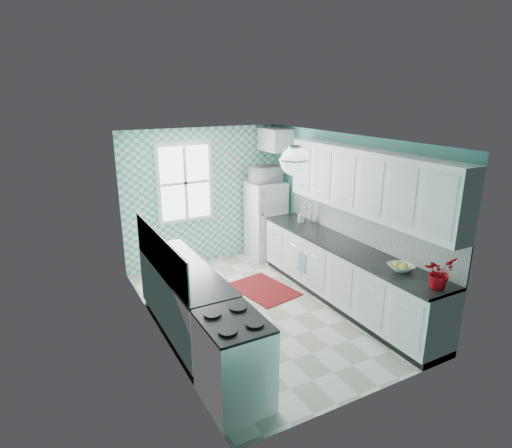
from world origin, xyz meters
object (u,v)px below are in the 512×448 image
fridge (266,220)px  potted_plant (439,273)px  sink (303,225)px  fruit_bowl (401,268)px  stove (234,360)px  microwave (266,174)px  ceiling_light (295,161)px

fridge → potted_plant: size_ratio=3.95×
potted_plant → sink: bearing=89.9°
sink → fruit_bowl: bearing=-91.5°
sink → fridge: bearing=93.4°
stove → potted_plant: bearing=-12.6°
potted_plant → stove: bearing=169.6°
potted_plant → microwave: bearing=91.3°
ceiling_light → stove: ceiling_light is taller
sink → potted_plant: 2.75m
ceiling_light → fruit_bowl: (1.20, -0.68, -1.34)m
ceiling_light → sink: ceiling_light is taller
fruit_bowl → ceiling_light: bearing=150.6°
fruit_bowl → potted_plant: size_ratio=0.82×
stove → microwave: microwave is taller
stove → microwave: (2.31, 3.42, 1.14)m
stove → sink: 3.36m
stove → microwave: 4.28m
ceiling_light → fruit_bowl: 1.92m
stove → fruit_bowl: size_ratio=3.05×
fruit_bowl → microwave: size_ratio=0.56×
sink → potted_plant: sink is taller
ceiling_light → sink: size_ratio=0.66×
stove → fruit_bowl: bearing=0.6°
sink → potted_plant: (-0.00, -2.75, 0.20)m
sink → ceiling_light: bearing=-129.9°
ceiling_light → fridge: ceiling_light is taller
sink → microwave: 1.32m
stove → ceiling_light: bearing=31.2°
fridge → sink: fridge is taller
stove → sink: size_ratio=1.76×
fruit_bowl → stove: bearing=-177.2°
sink → microwave: size_ratio=0.97×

